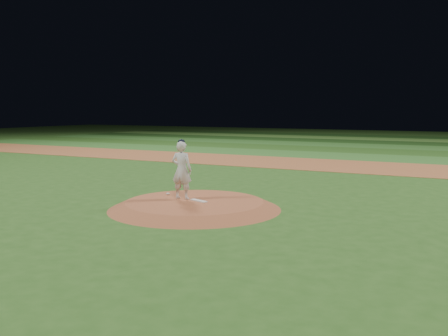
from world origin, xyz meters
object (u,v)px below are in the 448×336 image
(pitchers_mound, at_px, (195,205))
(pitcher_on_mound, at_px, (182,170))
(rosin_bag, at_px, (168,194))
(pitching_rubber, at_px, (199,201))

(pitchers_mound, relative_size, pitcher_on_mound, 2.82)
(pitchers_mound, xyz_separation_m, rosin_bag, (-1.41, 0.55, 0.16))
(pitcher_on_mound, bearing_deg, rosin_bag, 153.52)
(pitching_rubber, distance_m, pitcher_on_mound, 1.17)
(pitching_rubber, height_order, pitcher_on_mound, pitcher_on_mound)
(pitching_rubber, distance_m, rosin_bag, 1.62)
(rosin_bag, relative_size, pitcher_on_mound, 0.07)
(pitcher_on_mound, bearing_deg, pitchers_mound, -13.10)
(pitching_rubber, relative_size, rosin_bag, 5.21)
(rosin_bag, bearing_deg, pitchers_mound, -21.37)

